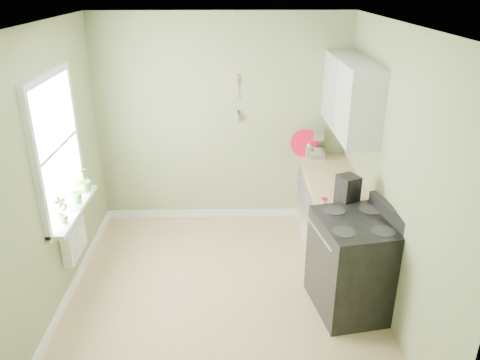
{
  "coord_description": "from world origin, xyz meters",
  "views": [
    {
      "loc": [
        0.09,
        -3.97,
        3.06
      ],
      "look_at": [
        0.19,
        0.55,
        1.09
      ],
      "focal_mm": 35.0,
      "sensor_mm": 36.0,
      "label": 1
    }
  ],
  "objects_px": {
    "stand_mixer": "(318,144)",
    "kettle": "(309,149)",
    "stove": "(353,264)",
    "coffee_maker": "(347,191)"
  },
  "relations": [
    {
      "from": "stove",
      "to": "stand_mixer",
      "type": "height_order",
      "value": "stand_mixer"
    },
    {
      "from": "kettle",
      "to": "coffee_maker",
      "type": "height_order",
      "value": "coffee_maker"
    },
    {
      "from": "stove",
      "to": "coffee_maker",
      "type": "height_order",
      "value": "coffee_maker"
    },
    {
      "from": "stand_mixer",
      "to": "kettle",
      "type": "bearing_deg",
      "value": -170.99
    },
    {
      "from": "kettle",
      "to": "stove",
      "type": "bearing_deg",
      "value": -84.88
    },
    {
      "from": "stove",
      "to": "coffee_maker",
      "type": "distance_m",
      "value": 0.73
    },
    {
      "from": "stand_mixer",
      "to": "kettle",
      "type": "relative_size",
      "value": 2.05
    },
    {
      "from": "stove",
      "to": "coffee_maker",
      "type": "xyz_separation_m",
      "value": [
        -0.0,
        0.46,
        0.57
      ]
    },
    {
      "from": "stand_mixer",
      "to": "kettle",
      "type": "height_order",
      "value": "stand_mixer"
    },
    {
      "from": "coffee_maker",
      "to": "stove",
      "type": "bearing_deg",
      "value": -89.89
    }
  ]
}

